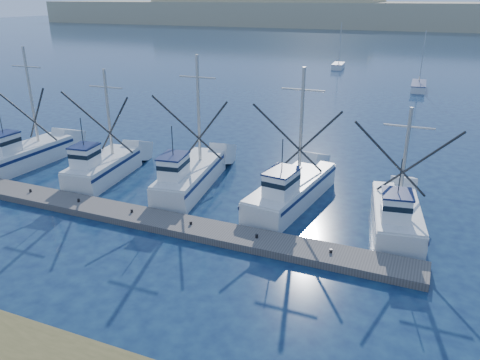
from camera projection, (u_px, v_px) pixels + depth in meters
ground at (238, 316)px, 19.50m from camera, size 500.00×500.00×0.00m
floating_dock at (146, 219)px, 27.62m from camera, size 31.44×2.39×0.42m
dune_ridge at (429, 15)px, 198.18m from camera, size 360.00×60.00×10.00m
trawler_fleet at (187, 178)px, 31.73m from camera, size 31.05×9.45×8.97m
sailboat_near at (418, 86)px, 66.55m from camera, size 2.05×6.90×8.10m
sailboat_far at (338, 66)px, 85.81m from camera, size 2.14×5.04×8.10m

